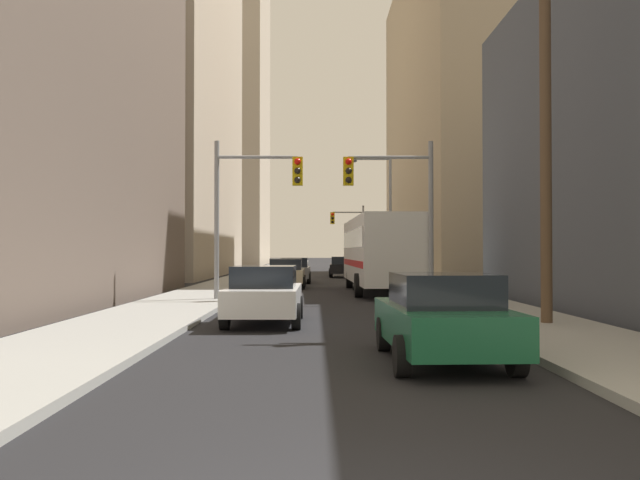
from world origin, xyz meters
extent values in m
cube|color=#9E9E99|center=(-5.02, 50.00, 0.07)|extent=(3.29, 160.00, 0.15)
cube|color=#9E9E99|center=(5.02, 50.00, 0.07)|extent=(3.29, 160.00, 0.15)
cube|color=silver|center=(2.63, 26.38, 1.95)|extent=(2.76, 11.55, 2.90)
cube|color=black|center=(1.37, 26.38, 2.47)|extent=(0.26, 10.58, 0.80)
cube|color=red|center=(1.37, 26.38, 1.37)|extent=(0.26, 10.58, 0.28)
cylinder|color=black|center=(1.46, 30.40, 0.50)|extent=(0.32, 1.00, 1.00)
cylinder|color=black|center=(3.81, 30.40, 0.50)|extent=(0.32, 1.00, 1.00)
cylinder|color=black|center=(1.46, 23.16, 0.50)|extent=(0.32, 1.00, 1.00)
cylinder|color=black|center=(3.81, 23.16, 0.50)|extent=(0.32, 1.00, 1.00)
cube|color=#195938|center=(1.83, 6.98, 0.65)|extent=(1.93, 4.26, 0.65)
cube|color=black|center=(1.83, 6.83, 1.25)|extent=(1.64, 1.95, 0.55)
cylinder|color=black|center=(0.97, 8.33, 0.32)|extent=(0.22, 0.64, 0.64)
cylinder|color=black|center=(2.69, 8.33, 0.32)|extent=(0.22, 0.64, 0.64)
cylinder|color=black|center=(0.97, 5.64, 0.32)|extent=(0.22, 0.64, 0.64)
cylinder|color=black|center=(2.69, 5.64, 0.32)|extent=(0.22, 0.64, 0.64)
cube|color=white|center=(-1.66, 13.14, 0.65)|extent=(1.85, 4.22, 0.65)
cube|color=black|center=(-1.66, 12.99, 1.25)|extent=(1.61, 1.92, 0.55)
cylinder|color=black|center=(-2.52, 14.49, 0.32)|extent=(0.22, 0.64, 0.64)
cylinder|color=black|center=(-0.79, 14.49, 0.32)|extent=(0.22, 0.64, 0.64)
cylinder|color=black|center=(-2.52, 11.80, 0.32)|extent=(0.22, 0.64, 0.64)
cylinder|color=black|center=(-0.79, 11.80, 0.32)|extent=(0.22, 0.64, 0.64)
cube|color=#C6B793|center=(-1.81, 30.25, 0.65)|extent=(1.83, 4.21, 0.65)
cube|color=black|center=(-1.81, 30.10, 1.25)|extent=(1.60, 1.91, 0.55)
cylinder|color=black|center=(-2.67, 31.59, 0.32)|extent=(0.22, 0.64, 0.64)
cylinder|color=black|center=(-0.95, 31.59, 0.32)|extent=(0.22, 0.64, 0.64)
cylinder|color=black|center=(-2.67, 28.90, 0.32)|extent=(0.22, 0.64, 0.64)
cylinder|color=black|center=(-0.95, 28.90, 0.32)|extent=(0.22, 0.64, 0.64)
cube|color=slate|center=(-1.55, 36.16, 0.65)|extent=(1.89, 4.24, 0.65)
cube|color=black|center=(-1.55, 36.01, 1.25)|extent=(1.62, 1.93, 0.55)
cylinder|color=black|center=(-2.42, 37.50, 0.32)|extent=(0.22, 0.64, 0.64)
cylinder|color=black|center=(-0.69, 37.50, 0.32)|extent=(0.22, 0.64, 0.64)
cylinder|color=black|center=(-2.42, 34.81, 0.32)|extent=(0.22, 0.64, 0.64)
cylinder|color=black|center=(-0.69, 34.81, 0.32)|extent=(0.22, 0.64, 0.64)
cube|color=black|center=(1.70, 45.03, 0.65)|extent=(1.96, 4.26, 0.65)
cube|color=black|center=(1.70, 44.88, 1.25)|extent=(1.65, 1.96, 0.55)
cylinder|color=black|center=(0.84, 46.37, 0.32)|extent=(0.22, 0.64, 0.64)
cylinder|color=black|center=(2.57, 46.37, 0.32)|extent=(0.22, 0.64, 0.64)
cylinder|color=black|center=(0.84, 43.69, 0.32)|extent=(0.22, 0.64, 0.64)
cylinder|color=black|center=(2.57, 43.69, 0.32)|extent=(0.22, 0.64, 0.64)
cylinder|color=gray|center=(-3.98, 20.40, 3.00)|extent=(0.18, 0.18, 6.00)
cylinder|color=gray|center=(-2.48, 20.40, 5.40)|extent=(3.00, 0.12, 0.12)
cube|color=gold|center=(-0.98, 20.40, 4.88)|extent=(0.38, 0.30, 1.05)
sphere|color=red|center=(-0.98, 20.23, 5.21)|extent=(0.24, 0.24, 0.24)
sphere|color=black|center=(-0.98, 20.23, 4.88)|extent=(0.24, 0.24, 0.24)
sphere|color=black|center=(-0.98, 20.23, 4.54)|extent=(0.24, 0.24, 0.24)
cylinder|color=gray|center=(3.98, 20.40, 3.00)|extent=(0.18, 0.18, 6.00)
cylinder|color=gray|center=(2.44, 20.40, 5.40)|extent=(3.07, 0.12, 0.12)
cube|color=gold|center=(0.91, 20.40, 4.88)|extent=(0.38, 0.30, 1.05)
sphere|color=red|center=(0.91, 20.23, 5.21)|extent=(0.24, 0.24, 0.24)
sphere|color=black|center=(0.91, 20.23, 4.88)|extent=(0.24, 0.24, 0.24)
sphere|color=black|center=(0.91, 20.23, 4.54)|extent=(0.24, 0.24, 0.24)
cylinder|color=gray|center=(3.98, 55.21, 3.00)|extent=(0.18, 0.18, 6.00)
cylinder|color=gray|center=(2.61, 55.21, 5.40)|extent=(2.74, 0.12, 0.12)
cube|color=gold|center=(1.24, 55.21, 4.88)|extent=(0.38, 0.30, 1.05)
sphere|color=red|center=(1.24, 55.04, 5.21)|extent=(0.24, 0.24, 0.24)
sphere|color=black|center=(1.24, 55.04, 4.88)|extent=(0.24, 0.24, 0.24)
sphere|color=black|center=(1.24, 55.04, 4.54)|extent=(0.24, 0.24, 0.24)
cylinder|color=brown|center=(5.35, 11.98, 4.88)|extent=(0.28, 0.28, 9.75)
cylinder|color=gray|center=(4.08, 34.62, 3.75)|extent=(0.16, 0.16, 7.50)
cylinder|color=gray|center=(2.97, 34.62, 7.30)|extent=(2.22, 0.10, 0.10)
ellipsoid|color=#4C4C51|center=(1.86, 34.62, 7.20)|extent=(0.56, 0.32, 0.20)
cube|color=#B7A893|center=(-18.13, 49.28, 13.65)|extent=(20.99, 26.63, 27.30)
cube|color=#B7A893|center=(-17.06, 93.52, 37.24)|extent=(18.99, 20.16, 74.47)
cube|color=tan|center=(19.37, 48.64, 12.71)|extent=(24.86, 29.28, 25.42)
camera|label=1|loc=(-0.34, -4.44, 1.89)|focal=37.67mm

